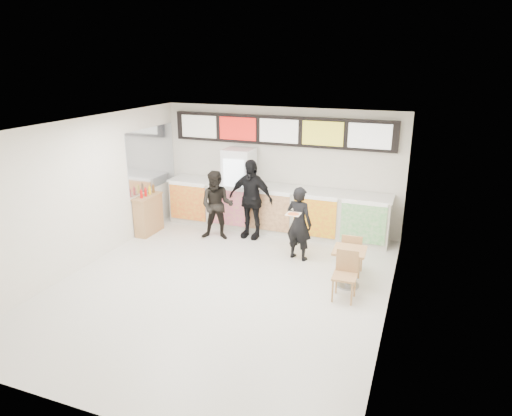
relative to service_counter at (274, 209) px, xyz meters
The scene contains 15 objects.
floor 3.15m from the service_counter, 90.00° to the right, with size 7.00×7.00×0.00m, color beige.
ceiling 3.93m from the service_counter, 90.00° to the right, with size 7.00×7.00×0.00m, color white.
wall_back 1.01m from the service_counter, 90.00° to the left, with size 6.00×6.00×0.00m, color silver.
wall_left 4.41m from the service_counter, 134.13° to the right, with size 7.00×7.00×0.00m, color silver.
wall_right 4.41m from the service_counter, 45.87° to the right, with size 7.00×7.00×0.00m, color silver.
service_counter is the anchor object (origin of this frame).
menu_board 1.90m from the service_counter, 90.00° to the left, with size 5.50×0.14×0.70m.
drinks_fridge 1.03m from the service_counter, behind, with size 0.70×0.67×2.00m.
mirror_panel 3.28m from the service_counter, 167.87° to the right, with size 0.01×2.00×1.50m, color #B2B7BF.
customer_main 1.70m from the service_counter, 53.53° to the right, with size 0.58×0.38×1.59m, color black.
customer_left 1.46m from the service_counter, 139.63° to the right, with size 0.80×0.62×1.65m, color black.
customer_mid 0.78m from the service_counter, 127.03° to the right, with size 1.11×0.46×1.89m, color black.
pizza_slice 2.15m from the service_counter, 60.97° to the right, with size 0.36×0.36×0.02m.
cafe_table 3.14m from the service_counter, 45.03° to the right, with size 0.61×1.51×0.88m.
condiment_ledge 3.07m from the service_counter, 156.94° to the right, with size 0.35×0.86×1.14m.
Camera 1 is at (3.35, -6.97, 4.08)m, focal length 32.00 mm.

